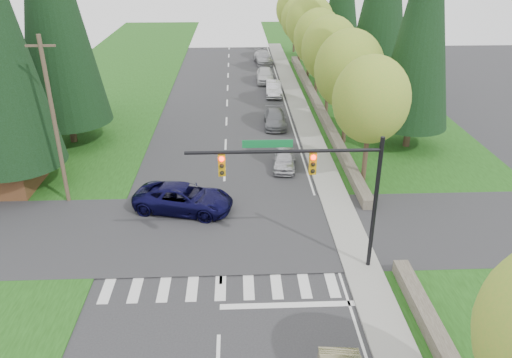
{
  "coord_description": "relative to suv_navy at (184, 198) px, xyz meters",
  "views": [
    {
      "loc": [
        0.87,
        -15.46,
        14.51
      ],
      "look_at": [
        1.88,
        8.84,
        2.8
      ],
      "focal_mm": 35.0,
      "sensor_mm": 36.0,
      "label": 1
    }
  ],
  "objects": [
    {
      "name": "decid_tree_2",
      "position": [
        11.39,
        17.46,
        5.13
      ],
      "size": [
        5.0,
        5.0,
        8.82
      ],
      "color": "#38281C",
      "rests_on": "ground"
    },
    {
      "name": "parked_car_e",
      "position": [
        6.79,
        38.61,
        -0.05
      ],
      "size": [
        2.56,
        5.33,
        1.5
      ],
      "primitive_type": "imported",
      "rotation": [
        0.0,
        0.0,
        0.09
      ],
      "color": "#A4A5A9",
      "rests_on": "ground"
    },
    {
      "name": "conifer_e_a",
      "position": [
        16.29,
        9.46,
        8.99
      ],
      "size": [
        5.44,
        5.44,
        17.8
      ],
      "color": "#38281C",
      "rests_on": "ground"
    },
    {
      "name": "traffic_signal",
      "position": [
        6.66,
        -6.04,
        4.18
      ],
      "size": [
        8.7,
        0.37,
        6.8
      ],
      "color": "black",
      "rests_on": "ground"
    },
    {
      "name": "sidewalk_east",
      "position": [
        9.19,
        11.46,
        -0.74
      ],
      "size": [
        1.8,
        80.0,
        0.13
      ],
      "primitive_type": "cube",
      "color": "gray",
      "rests_on": "ground"
    },
    {
      "name": "suv_navy",
      "position": [
        0.0,
        0.0,
        0.0
      ],
      "size": [
        6.25,
        3.99,
        1.6
      ],
      "primitive_type": "imported",
      "rotation": [
        0.0,
        0.0,
        1.32
      ],
      "color": "black",
      "rests_on": "ground"
    },
    {
      "name": "ground",
      "position": [
        2.29,
        -10.54,
        -0.8
      ],
      "size": [
        120.0,
        120.0,
        0.0
      ],
      "primitive_type": "plane",
      "color": "#28282B",
      "rests_on": "ground"
    },
    {
      "name": "stone_wall_north",
      "position": [
        10.89,
        19.46,
        -0.45
      ],
      "size": [
        0.7,
        40.0,
        0.7
      ],
      "primitive_type": "cube",
      "color": "#4C4438",
      "rests_on": "ground"
    },
    {
      "name": "decid_tree_1",
      "position": [
        11.59,
        10.46,
        5.0
      ],
      "size": [
        5.2,
        5.2,
        8.8
      ],
      "color": "#38281C",
      "rests_on": "ground"
    },
    {
      "name": "decid_tree_5",
      "position": [
        11.39,
        38.46,
        4.73
      ],
      "size": [
        4.8,
        4.8,
        8.3
      ],
      "color": "#38281C",
      "rests_on": "ground"
    },
    {
      "name": "cross_street",
      "position": [
        2.29,
        -2.54,
        -0.8
      ],
      "size": [
        120.0,
        8.0,
        0.1
      ],
      "primitive_type": "cube",
      "color": "#28282B",
      "rests_on": "ground"
    },
    {
      "name": "grass_east",
      "position": [
        15.29,
        9.46,
        -0.77
      ],
      "size": [
        14.0,
        110.0,
        0.06
      ],
      "primitive_type": "cube",
      "color": "#1B4111",
      "rests_on": "ground"
    },
    {
      "name": "utility_pole",
      "position": [
        -7.21,
        1.46,
        4.34
      ],
      "size": [
        1.6,
        0.24,
        10.0
      ],
      "color": "#473828",
      "rests_on": "ground"
    },
    {
      "name": "decid_tree_6",
      "position": [
        11.49,
        45.46,
        5.06
      ],
      "size": [
        5.2,
        5.2,
        8.86
      ],
      "color": "#38281C",
      "rests_on": "ground"
    },
    {
      "name": "curb_east",
      "position": [
        8.34,
        11.46,
        -0.74
      ],
      "size": [
        0.2,
        80.0,
        0.13
      ],
      "primitive_type": "cube",
      "color": "gray",
      "rests_on": "ground"
    },
    {
      "name": "decid_tree_0",
      "position": [
        11.49,
        3.46,
        4.8
      ],
      "size": [
        4.8,
        4.8,
        8.37
      ],
      "color": "#38281C",
      "rests_on": "ground"
    },
    {
      "name": "parked_car_b",
      "position": [
        6.49,
        14.62,
        -0.15
      ],
      "size": [
        1.94,
        4.53,
        1.3
      ],
      "primitive_type": "imported",
      "rotation": [
        0.0,
        0.0,
        -0.03
      ],
      "color": "slate",
      "rests_on": "ground"
    },
    {
      "name": "decid_tree_4",
      "position": [
        11.59,
        31.46,
        5.26
      ],
      "size": [
        5.4,
        5.4,
        9.18
      ],
      "color": "#38281C",
      "rests_on": "ground"
    },
    {
      "name": "decid_tree_3",
      "position": [
        11.49,
        24.46,
        4.86
      ],
      "size": [
        5.0,
        5.0,
        8.55
      ],
      "color": "#38281C",
      "rests_on": "ground"
    },
    {
      "name": "grass_west",
      "position": [
        -10.71,
        9.46,
        -0.77
      ],
      "size": [
        14.0,
        110.0,
        0.06
      ],
      "primitive_type": "cube",
      "color": "#1B4111",
      "rests_on": "ground"
    },
    {
      "name": "parked_car_d",
      "position": [
        6.49,
        29.32,
        -0.01
      ],
      "size": [
        1.94,
        4.65,
        1.58
      ],
      "primitive_type": "imported",
      "rotation": [
        0.0,
        0.0,
        -0.02
      ],
      "color": "silver",
      "rests_on": "ground"
    },
    {
      "name": "parked_car_c",
      "position": [
        7.06,
        23.93,
        -0.09
      ],
      "size": [
        1.75,
        4.42,
        1.43
      ],
      "primitive_type": "imported",
      "rotation": [
        0.0,
        0.0,
        -0.06
      ],
      "color": "silver",
      "rests_on": "ground"
    },
    {
      "name": "parked_car_a",
      "position": [
        6.49,
        5.89,
        -0.16
      ],
      "size": [
        1.98,
        3.95,
        1.29
      ],
      "primitive_type": "imported",
      "rotation": [
        0.0,
        0.0,
        -0.12
      ],
      "color": "#BABABF",
      "rests_on": "ground"
    }
  ]
}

